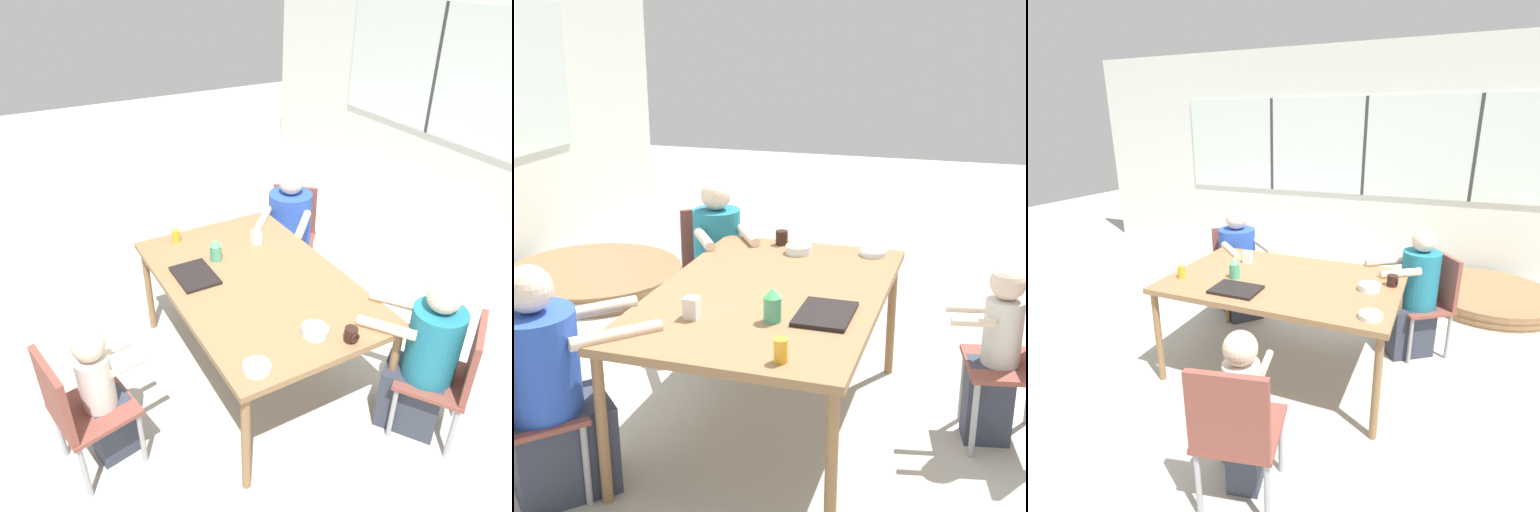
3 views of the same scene
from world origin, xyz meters
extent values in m
plane|color=#B2ADA3|center=(0.00, 0.00, 0.00)|extent=(16.00, 16.00, 0.00)
cube|color=#333333|center=(-1.30, 2.73, 1.57)|extent=(0.04, 0.01, 1.22)
cube|color=olive|center=(0.00, 0.00, 0.73)|extent=(1.69, 1.09, 0.04)
cylinder|color=olive|center=(-0.80, -0.50, 0.36)|extent=(0.05, 0.05, 0.71)
cylinder|color=olive|center=(0.80, -0.50, 0.36)|extent=(0.05, 0.05, 0.71)
cylinder|color=olive|center=(-0.80, 0.50, 0.36)|extent=(0.05, 0.05, 0.71)
cylinder|color=olive|center=(0.80, 0.50, 0.36)|extent=(0.05, 0.05, 0.71)
cube|color=brown|center=(-0.85, 0.80, 0.41)|extent=(0.57, 0.57, 0.03)
cube|color=brown|center=(-0.98, 0.92, 0.64)|extent=(0.29, 0.30, 0.42)
cylinder|color=#99999E|center=(-0.61, 0.81, 0.20)|extent=(0.03, 0.03, 0.40)
cylinder|color=#99999E|center=(-0.84, 0.56, 0.20)|extent=(0.03, 0.03, 0.40)
cylinder|color=#99999E|center=(-0.85, 1.04, 0.20)|extent=(0.03, 0.03, 0.40)
cylinder|color=#99999E|center=(-1.09, 0.79, 0.20)|extent=(0.03, 0.03, 0.40)
cube|color=brown|center=(0.96, 0.67, 0.41)|extent=(0.56, 0.56, 0.03)
cube|color=brown|center=(1.10, 0.77, 0.64)|extent=(0.25, 0.33, 0.42)
cylinder|color=#99999E|center=(0.91, 0.43, 0.20)|extent=(0.03, 0.03, 0.40)
cylinder|color=#99999E|center=(0.72, 0.71, 0.20)|extent=(0.03, 0.03, 0.40)
cylinder|color=#99999E|center=(1.19, 0.62, 0.20)|extent=(0.03, 0.03, 0.40)
cylinder|color=#99999E|center=(1.00, 0.90, 0.20)|extent=(0.03, 0.03, 0.40)
cube|color=brown|center=(0.24, -1.14, 0.41)|extent=(0.47, 0.47, 0.03)
cube|color=brown|center=(0.27, -1.32, 0.64)|extent=(0.38, 0.11, 0.42)
cylinder|color=#99999E|center=(0.03, -1.01, 0.20)|extent=(0.03, 0.03, 0.40)
cylinder|color=#99999E|center=(0.37, -0.94, 0.20)|extent=(0.03, 0.03, 0.40)
cylinder|color=#99999E|center=(0.10, -1.34, 0.20)|extent=(0.03, 0.03, 0.40)
cylinder|color=#99999E|center=(0.44, -1.27, 0.20)|extent=(0.03, 0.03, 0.40)
cube|color=#333847|center=(-0.77, 0.72, 0.21)|extent=(0.53, 0.53, 0.43)
cylinder|color=#284CB7|center=(-0.82, 0.77, 0.65)|extent=(0.36, 0.36, 0.45)
sphere|color=beige|center=(-0.82, 0.77, 0.97)|extent=(0.20, 0.20, 0.20)
cylinder|color=beige|center=(-0.49, 0.68, 0.77)|extent=(0.33, 0.31, 0.06)
cylinder|color=beige|center=(-0.71, 0.45, 0.77)|extent=(0.33, 0.31, 0.06)
cube|color=#333847|center=(0.87, 0.61, 0.21)|extent=(0.45, 0.42, 0.43)
cylinder|color=#1E7089|center=(0.92, 0.64, 0.66)|extent=(0.30, 0.30, 0.46)
sphere|color=beige|center=(0.92, 0.64, 0.98)|extent=(0.19, 0.19, 0.19)
cylinder|color=beige|center=(0.79, 0.39, 0.78)|extent=(0.30, 0.24, 0.06)
cylinder|color=beige|center=(0.64, 0.61, 0.78)|extent=(0.30, 0.24, 0.06)
cube|color=#333847|center=(0.22, -1.07, 0.21)|extent=(0.21, 0.25, 0.43)
cylinder|color=beige|center=(0.23, -1.10, 0.59)|extent=(0.19, 0.19, 0.33)
sphere|color=beige|center=(0.23, -1.10, 0.84)|extent=(0.17, 0.17, 0.17)
cylinder|color=beige|center=(0.11, -0.96, 0.67)|extent=(0.08, 0.21, 0.04)
cylinder|color=beige|center=(0.28, -0.93, 0.67)|extent=(0.08, 0.21, 0.04)
cube|color=black|center=(-0.22, -0.33, 0.76)|extent=(0.33, 0.24, 0.02)
cylinder|color=black|center=(0.76, 0.17, 0.80)|extent=(0.07, 0.07, 0.08)
torus|color=black|center=(0.80, 0.17, 0.80)|extent=(0.01, 0.06, 0.06)
cylinder|color=#4CA57F|center=(-0.35, -0.12, 0.81)|extent=(0.08, 0.08, 0.11)
cone|color=#4CB266|center=(-0.35, -0.12, 0.89)|extent=(0.08, 0.08, 0.04)
cylinder|color=gold|center=(-0.72, -0.27, 0.80)|extent=(0.06, 0.06, 0.10)
cube|color=silver|center=(-0.42, 0.23, 0.80)|extent=(0.07, 0.07, 0.10)
cylinder|color=silver|center=(0.62, 0.03, 0.78)|extent=(0.15, 0.15, 0.05)
cylinder|color=silver|center=(0.71, -0.39, 0.77)|extent=(0.15, 0.15, 0.03)
camera|label=1|loc=(2.33, -1.28, 2.55)|focal=35.00mm
camera|label=2|loc=(-3.10, -0.97, 2.00)|focal=50.00mm
camera|label=3|loc=(1.05, -2.55, 1.85)|focal=28.00mm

